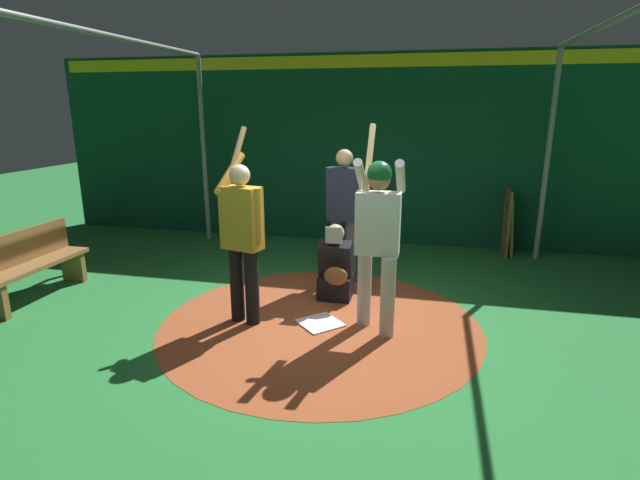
{
  "coord_description": "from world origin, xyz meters",
  "views": [
    {
      "loc": [
        4.78,
        1.09,
        2.29
      ],
      "look_at": [
        0.0,
        0.0,
        0.95
      ],
      "focal_mm": 27.47,
      "sensor_mm": 36.0,
      "label": 1
    }
  ],
  "objects_px": {
    "umpire": "(344,209)",
    "visitor": "(242,233)",
    "batter": "(377,230)",
    "bench": "(31,264)",
    "home_plate": "(320,323)",
    "catcher": "(336,270)",
    "bat_rack": "(507,223)"
  },
  "relations": [
    {
      "from": "visitor",
      "to": "bench",
      "type": "height_order",
      "value": "visitor"
    },
    {
      "from": "home_plate",
      "to": "batter",
      "type": "distance_m",
      "value": 1.23
    },
    {
      "from": "home_plate",
      "to": "catcher",
      "type": "height_order",
      "value": "catcher"
    },
    {
      "from": "batter",
      "to": "catcher",
      "type": "xyz_separation_m",
      "value": [
        -0.76,
        -0.57,
        -0.72
      ]
    },
    {
      "from": "catcher",
      "to": "visitor",
      "type": "xyz_separation_m",
      "value": [
        0.86,
        -0.84,
        0.63
      ]
    },
    {
      "from": "bat_rack",
      "to": "bench",
      "type": "height_order",
      "value": "bat_rack"
    },
    {
      "from": "catcher",
      "to": "bench",
      "type": "xyz_separation_m",
      "value": [
        0.8,
        -3.63,
        0.07
      ]
    },
    {
      "from": "batter",
      "to": "bench",
      "type": "xyz_separation_m",
      "value": [
        0.04,
        -4.2,
        -0.65
      ]
    },
    {
      "from": "catcher",
      "to": "visitor",
      "type": "bearing_deg",
      "value": -44.15
    },
    {
      "from": "batter",
      "to": "visitor",
      "type": "distance_m",
      "value": 1.42
    },
    {
      "from": "umpire",
      "to": "bat_rack",
      "type": "xyz_separation_m",
      "value": [
        -1.95,
        2.31,
        -0.51
      ]
    },
    {
      "from": "home_plate",
      "to": "catcher",
      "type": "relative_size",
      "value": 0.44
    },
    {
      "from": "umpire",
      "to": "bat_rack",
      "type": "relative_size",
      "value": 1.68
    },
    {
      "from": "catcher",
      "to": "visitor",
      "type": "distance_m",
      "value": 1.36
    },
    {
      "from": "bat_rack",
      "to": "bench",
      "type": "relative_size",
      "value": 0.7
    },
    {
      "from": "batter",
      "to": "catcher",
      "type": "relative_size",
      "value": 2.25
    },
    {
      "from": "batter",
      "to": "umpire",
      "type": "relative_size",
      "value": 1.2
    },
    {
      "from": "home_plate",
      "to": "umpire",
      "type": "xyz_separation_m",
      "value": [
        -1.39,
        0.0,
        0.99
      ]
    },
    {
      "from": "catcher",
      "to": "umpire",
      "type": "xyz_separation_m",
      "value": [
        -0.63,
        -0.02,
        0.63
      ]
    },
    {
      "from": "bench",
      "to": "catcher",
      "type": "bearing_deg",
      "value": 102.37
    },
    {
      "from": "home_plate",
      "to": "catcher",
      "type": "bearing_deg",
      "value": 178.35
    },
    {
      "from": "umpire",
      "to": "batter",
      "type": "bearing_deg",
      "value": 23.01
    },
    {
      "from": "home_plate",
      "to": "umpire",
      "type": "relative_size",
      "value": 0.24
    },
    {
      "from": "home_plate",
      "to": "visitor",
      "type": "relative_size",
      "value": 0.2
    },
    {
      "from": "umpire",
      "to": "visitor",
      "type": "distance_m",
      "value": 1.71
    },
    {
      "from": "batter",
      "to": "bench",
      "type": "bearing_deg",
      "value": -89.49
    },
    {
      "from": "bat_rack",
      "to": "home_plate",
      "type": "bearing_deg",
      "value": -34.71
    },
    {
      "from": "home_plate",
      "to": "batter",
      "type": "relative_size",
      "value": 0.2
    },
    {
      "from": "umpire",
      "to": "visitor",
      "type": "relative_size",
      "value": 0.85
    },
    {
      "from": "catcher",
      "to": "bench",
      "type": "height_order",
      "value": "catcher"
    },
    {
      "from": "umpire",
      "to": "bench",
      "type": "height_order",
      "value": "umpire"
    },
    {
      "from": "home_plate",
      "to": "visitor",
      "type": "height_order",
      "value": "visitor"
    }
  ]
}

